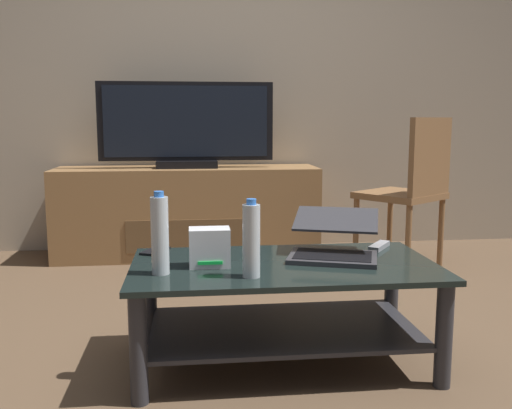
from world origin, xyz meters
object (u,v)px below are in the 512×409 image
at_px(water_bottle_near, 160,235).
at_px(cell_phone, 155,251).
at_px(dining_chair, 412,185).
at_px(media_cabinet, 188,212).
at_px(laptop, 334,241).
at_px(coffee_table, 283,295).
at_px(router_box, 210,247).
at_px(water_bottle_far, 251,240).
at_px(tv_remote, 379,246).
at_px(television, 186,127).

bearing_deg(water_bottle_near, cell_phone, 96.78).
height_order(dining_chair, cell_phone, dining_chair).
xyz_separation_m(media_cabinet, laptop, (0.58, -1.74, 0.15)).
distance_m(dining_chair, cell_phone, 1.84).
distance_m(coffee_table, cell_phone, 0.56).
distance_m(router_box, water_bottle_far, 0.22).
bearing_deg(media_cabinet, water_bottle_near, -92.53).
height_order(laptop, router_box, laptop).
bearing_deg(dining_chair, tv_remote, -117.79).
bearing_deg(cell_phone, laptop, 12.64).
bearing_deg(water_bottle_near, dining_chair, 43.36).
bearing_deg(router_box, media_cabinet, 92.78).
bearing_deg(coffee_table, router_box, -176.83).
bearing_deg(water_bottle_near, laptop, 15.42).
xyz_separation_m(router_box, cell_phone, (-0.21, 0.25, -0.07)).
xyz_separation_m(media_cabinet, tv_remote, (0.81, -1.63, 0.10)).
height_order(media_cabinet, water_bottle_far, water_bottle_far).
xyz_separation_m(water_bottle_near, cell_phone, (-0.04, 0.34, -0.13)).
relative_size(water_bottle_near, tv_remote, 1.83).
xyz_separation_m(media_cabinet, television, (0.00, -0.02, 0.58)).
bearing_deg(media_cabinet, laptop, -71.44).
xyz_separation_m(media_cabinet, water_bottle_far, (0.23, -2.00, 0.22)).
distance_m(laptop, cell_phone, 0.73).
height_order(media_cabinet, tv_remote, media_cabinet).
xyz_separation_m(water_bottle_far, tv_remote, (0.58, 0.37, -0.12)).
bearing_deg(tv_remote, media_cabinet, 152.83).
height_order(coffee_table, water_bottle_near, water_bottle_near).
bearing_deg(router_box, water_bottle_far, -49.22).
bearing_deg(dining_chair, coffee_table, -128.25).
distance_m(coffee_table, laptop, 0.30).
relative_size(coffee_table, cell_phone, 8.17).
bearing_deg(media_cabinet, water_bottle_far, -83.52).
height_order(coffee_table, television, television).
xyz_separation_m(dining_chair, cell_phone, (-1.51, -1.05, -0.13)).
xyz_separation_m(coffee_table, television, (-0.37, 1.80, 0.61)).
xyz_separation_m(router_box, water_bottle_near, (-0.17, -0.09, 0.07)).
bearing_deg(water_bottle_far, tv_remote, 32.64).
xyz_separation_m(router_box, water_bottle_far, (0.14, -0.16, 0.06)).
relative_size(water_bottle_far, tv_remote, 1.70).
height_order(media_cabinet, router_box, media_cabinet).
xyz_separation_m(media_cabinet, water_bottle_near, (-0.08, -1.93, 0.23)).
bearing_deg(television, dining_chair, -20.64).
distance_m(router_box, cell_phone, 0.34).
relative_size(laptop, router_box, 3.14).
distance_m(laptop, router_box, 0.51).
bearing_deg(media_cabinet, cell_phone, -94.49).
height_order(dining_chair, water_bottle_far, dining_chair).
relative_size(water_bottle_near, water_bottle_far, 1.08).
height_order(dining_chair, water_bottle_near, dining_chair).
height_order(coffee_table, tv_remote, tv_remote).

